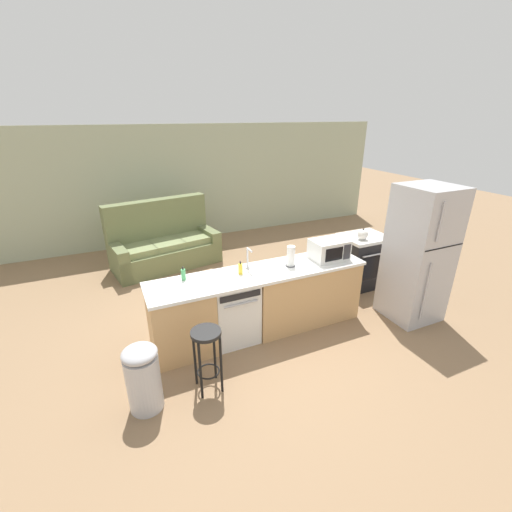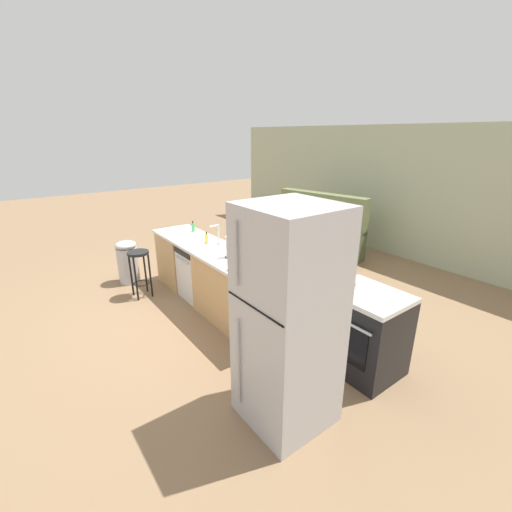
% 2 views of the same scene
% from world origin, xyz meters
% --- Properties ---
extents(ground_plane, '(24.00, 24.00, 0.00)m').
position_xyz_m(ground_plane, '(0.00, 0.00, 0.00)').
color(ground_plane, '#896B4C').
extents(wall_back, '(10.00, 0.06, 2.60)m').
position_xyz_m(wall_back, '(0.30, 4.20, 1.30)').
color(wall_back, '#A8B293').
rests_on(wall_back, ground_plane).
extents(kitchen_counter, '(2.94, 0.66, 0.90)m').
position_xyz_m(kitchen_counter, '(0.24, 0.00, 0.42)').
color(kitchen_counter, tan).
rests_on(kitchen_counter, ground_plane).
extents(dishwasher, '(0.58, 0.61, 0.84)m').
position_xyz_m(dishwasher, '(-0.25, -0.00, 0.42)').
color(dishwasher, white).
rests_on(dishwasher, ground_plane).
extents(stove_range, '(0.76, 0.68, 0.90)m').
position_xyz_m(stove_range, '(2.35, 0.55, 0.45)').
color(stove_range, black).
rests_on(stove_range, ground_plane).
extents(refrigerator, '(0.72, 0.73, 1.94)m').
position_xyz_m(refrigerator, '(2.35, -0.55, 0.97)').
color(refrigerator, '#B7B7BC').
rests_on(refrigerator, ground_plane).
extents(microwave, '(0.50, 0.37, 0.28)m').
position_xyz_m(microwave, '(1.21, -0.00, 1.04)').
color(microwave, white).
rests_on(microwave, kitchen_counter).
extents(sink_faucet, '(0.07, 0.18, 0.30)m').
position_xyz_m(sink_faucet, '(0.04, 0.15, 1.03)').
color(sink_faucet, silver).
rests_on(sink_faucet, kitchen_counter).
extents(paper_towel_roll, '(0.14, 0.14, 0.28)m').
position_xyz_m(paper_towel_roll, '(0.60, 0.00, 1.04)').
color(paper_towel_roll, '#4C4C51').
rests_on(paper_towel_roll, kitchen_counter).
extents(soap_bottle, '(0.06, 0.06, 0.18)m').
position_xyz_m(soap_bottle, '(-0.11, 0.04, 0.97)').
color(soap_bottle, yellow).
rests_on(soap_bottle, kitchen_counter).
extents(dish_soap_bottle, '(0.06, 0.06, 0.18)m').
position_xyz_m(dish_soap_bottle, '(-0.81, 0.18, 0.97)').
color(dish_soap_bottle, '#4CB266').
rests_on(dish_soap_bottle, kitchen_counter).
extents(kettle, '(0.21, 0.17, 0.19)m').
position_xyz_m(kettle, '(2.18, 0.42, 0.99)').
color(kettle, silver).
rests_on(kettle, stove_range).
extents(bar_stool, '(0.32, 0.32, 0.74)m').
position_xyz_m(bar_stool, '(-0.82, -0.76, 0.54)').
color(bar_stool, black).
rests_on(bar_stool, ground_plane).
extents(trash_bin, '(0.35, 0.35, 0.74)m').
position_xyz_m(trash_bin, '(-1.49, -0.75, 0.38)').
color(trash_bin, '#B7B7BC').
rests_on(trash_bin, ground_plane).
extents(couch, '(2.13, 1.25, 1.27)m').
position_xyz_m(couch, '(-0.62, 2.86, 0.39)').
color(couch, '#667047').
rests_on(couch, ground_plane).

